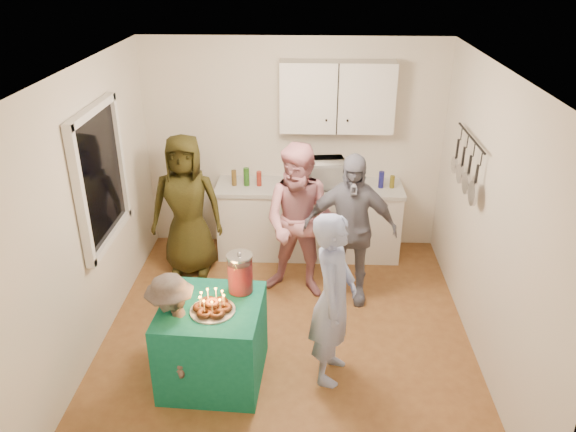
{
  "coord_description": "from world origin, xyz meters",
  "views": [
    {
      "loc": [
        0.2,
        -4.52,
        3.49
      ],
      "look_at": [
        0.0,
        0.35,
        1.15
      ],
      "focal_mm": 35.0,
      "sensor_mm": 36.0,
      "label": 1
    }
  ],
  "objects_px": {
    "microwave": "(320,173)",
    "party_table": "(213,342)",
    "woman_back_right": "(350,229)",
    "woman_back_left": "(187,206)",
    "child_near_left": "(173,332)",
    "man_birthday": "(333,299)",
    "punch_jar": "(240,274)",
    "counter": "(309,222)",
    "woman_back_center": "(301,223)"
  },
  "relations": [
    {
      "from": "microwave",
      "to": "woman_back_right",
      "type": "bearing_deg",
      "value": -80.07
    },
    {
      "from": "counter",
      "to": "child_near_left",
      "type": "xyz_separation_m",
      "value": [
        -1.13,
        -2.42,
        0.12
      ]
    },
    {
      "from": "party_table",
      "to": "woman_back_center",
      "type": "bearing_deg",
      "value": 62.15
    },
    {
      "from": "child_near_left",
      "to": "woman_back_left",
      "type": "bearing_deg",
      "value": 162.85
    },
    {
      "from": "microwave",
      "to": "child_near_left",
      "type": "height_order",
      "value": "microwave"
    },
    {
      "from": "counter",
      "to": "woman_back_left",
      "type": "bearing_deg",
      "value": -161.34
    },
    {
      "from": "microwave",
      "to": "party_table",
      "type": "distance_m",
      "value": 2.59
    },
    {
      "from": "microwave",
      "to": "woman_back_left",
      "type": "bearing_deg",
      "value": -170.03
    },
    {
      "from": "party_table",
      "to": "child_near_left",
      "type": "height_order",
      "value": "child_near_left"
    },
    {
      "from": "woman_back_left",
      "to": "child_near_left",
      "type": "height_order",
      "value": "woman_back_left"
    },
    {
      "from": "microwave",
      "to": "man_birthday",
      "type": "bearing_deg",
      "value": -94.76
    },
    {
      "from": "microwave",
      "to": "woman_back_left",
      "type": "xyz_separation_m",
      "value": [
        -1.51,
        -0.47,
        -0.24
      ]
    },
    {
      "from": "microwave",
      "to": "child_near_left",
      "type": "xyz_separation_m",
      "value": [
        -1.25,
        -2.42,
        -0.52
      ]
    },
    {
      "from": "counter",
      "to": "microwave",
      "type": "distance_m",
      "value": 0.65
    },
    {
      "from": "woman_back_left",
      "to": "woman_back_right",
      "type": "xyz_separation_m",
      "value": [
        1.82,
        -0.52,
        -0.0
      ]
    },
    {
      "from": "counter",
      "to": "party_table",
      "type": "height_order",
      "value": "counter"
    },
    {
      "from": "microwave",
      "to": "party_table",
      "type": "bearing_deg",
      "value": -119.45
    },
    {
      "from": "party_table",
      "to": "child_near_left",
      "type": "relative_size",
      "value": 0.77
    },
    {
      "from": "punch_jar",
      "to": "party_table",
      "type": "bearing_deg",
      "value": -134.42
    },
    {
      "from": "party_table",
      "to": "woman_back_left",
      "type": "bearing_deg",
      "value": 107.25
    },
    {
      "from": "woman_back_right",
      "to": "punch_jar",
      "type": "bearing_deg",
      "value": -129.07
    },
    {
      "from": "man_birthday",
      "to": "child_near_left",
      "type": "height_order",
      "value": "man_birthday"
    },
    {
      "from": "counter",
      "to": "man_birthday",
      "type": "distance_m",
      "value": 2.27
    },
    {
      "from": "man_birthday",
      "to": "child_near_left",
      "type": "relative_size",
      "value": 1.45
    },
    {
      "from": "microwave",
      "to": "punch_jar",
      "type": "height_order",
      "value": "microwave"
    },
    {
      "from": "microwave",
      "to": "party_table",
      "type": "xyz_separation_m",
      "value": [
        -0.94,
        -2.31,
        -0.69
      ]
    },
    {
      "from": "punch_jar",
      "to": "woman_back_right",
      "type": "height_order",
      "value": "woman_back_right"
    },
    {
      "from": "microwave",
      "to": "man_birthday",
      "type": "xyz_separation_m",
      "value": [
        0.1,
        -2.23,
        -0.27
      ]
    },
    {
      "from": "counter",
      "to": "woman_back_center",
      "type": "distance_m",
      "value": 1.01
    },
    {
      "from": "punch_jar",
      "to": "woman_back_left",
      "type": "height_order",
      "value": "woman_back_left"
    },
    {
      "from": "party_table",
      "to": "woman_back_center",
      "type": "xyz_separation_m",
      "value": [
        0.74,
        1.4,
        0.48
      ]
    },
    {
      "from": "woman_back_left",
      "to": "woman_back_right",
      "type": "distance_m",
      "value": 1.89
    },
    {
      "from": "child_near_left",
      "to": "party_table",
      "type": "bearing_deg",
      "value": 83.98
    },
    {
      "from": "man_birthday",
      "to": "microwave",
      "type": "bearing_deg",
      "value": 14.71
    },
    {
      "from": "woman_back_center",
      "to": "counter",
      "type": "bearing_deg",
      "value": 98.46
    },
    {
      "from": "microwave",
      "to": "woman_back_center",
      "type": "height_order",
      "value": "woman_back_center"
    },
    {
      "from": "punch_jar",
      "to": "woman_back_right",
      "type": "bearing_deg",
      "value": 46.74
    },
    {
      "from": "woman_back_center",
      "to": "woman_back_right",
      "type": "relative_size",
      "value": 1.03
    },
    {
      "from": "microwave",
      "to": "man_birthday",
      "type": "height_order",
      "value": "man_birthday"
    },
    {
      "from": "punch_jar",
      "to": "woman_back_center",
      "type": "distance_m",
      "value": 1.27
    },
    {
      "from": "man_birthday",
      "to": "woman_back_center",
      "type": "height_order",
      "value": "woman_back_center"
    },
    {
      "from": "woman_back_left",
      "to": "child_near_left",
      "type": "relative_size",
      "value": 1.52
    },
    {
      "from": "woman_back_center",
      "to": "child_near_left",
      "type": "xyz_separation_m",
      "value": [
        -1.05,
        -1.5,
        -0.31
      ]
    },
    {
      "from": "party_table",
      "to": "woman_back_right",
      "type": "bearing_deg",
      "value": 46.53
    },
    {
      "from": "punch_jar",
      "to": "counter",
      "type": "bearing_deg",
      "value": 74.2
    },
    {
      "from": "counter",
      "to": "woman_back_left",
      "type": "xyz_separation_m",
      "value": [
        -1.39,
        -0.47,
        0.41
      ]
    },
    {
      "from": "microwave",
      "to": "party_table",
      "type": "relative_size",
      "value": 0.68
    },
    {
      "from": "party_table",
      "to": "man_birthday",
      "type": "relative_size",
      "value": 0.53
    },
    {
      "from": "child_near_left",
      "to": "counter",
      "type": "bearing_deg",
      "value": 130.13
    },
    {
      "from": "man_birthday",
      "to": "counter",
      "type": "bearing_deg",
      "value": 17.85
    }
  ]
}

